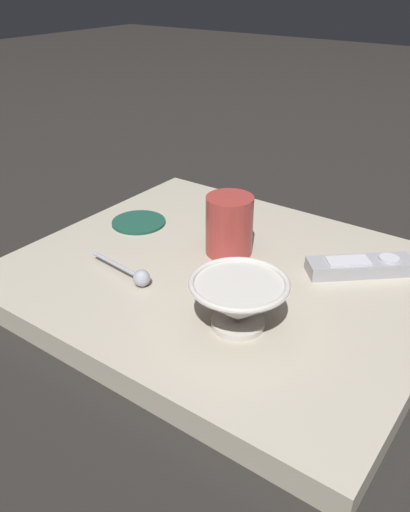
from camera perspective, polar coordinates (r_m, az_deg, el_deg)
ground_plane at (r=0.83m, az=2.21°, el=-3.65°), size 6.00×6.00×0.00m
table at (r=0.82m, az=2.24°, el=-2.57°), size 0.53×0.62×0.04m
cereal_bowl at (r=0.67m, az=3.66°, el=-4.86°), size 0.13×0.13×0.07m
coffee_mug at (r=0.83m, az=2.65°, el=3.35°), size 0.08×0.08×0.10m
teaspoon at (r=0.77m, az=-7.43°, el=-2.09°), size 0.03×0.12×0.03m
tv_remote_near at (r=0.83m, az=16.47°, el=-1.08°), size 0.14×0.15×0.02m
drink_coaster at (r=0.96m, az=-7.20°, el=3.65°), size 0.10×0.10×0.01m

